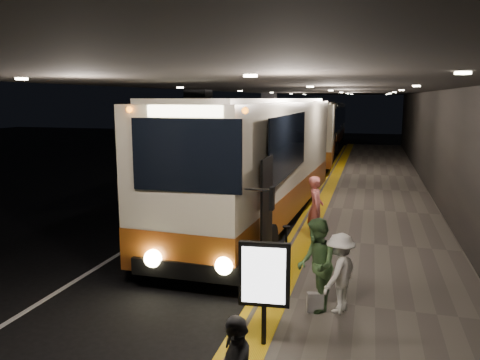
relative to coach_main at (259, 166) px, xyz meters
The scene contains 17 objects.
ground 3.61m from the coach_main, 109.47° to the right, with size 90.00×90.00×0.00m, color black.
lane_line_white 4.01m from the coach_main, 143.14° to the left, with size 0.12×50.00×0.01m, color silver.
kerb_stripe_yellow 3.14m from the coach_main, 57.83° to the left, with size 0.18×50.00×0.01m, color gold.
sidewalk 4.66m from the coach_main, 29.55° to the left, with size 4.50×50.00×0.15m, color #514C44.
tactile_strip 3.30m from the coach_main, 49.12° to the left, with size 0.50×50.00×0.01m, color gold.
terminal_wall 6.44m from the coach_main, 19.47° to the left, with size 0.10×50.00×6.00m, color black.
support_columns 2.77m from the coach_main, 156.15° to the left, with size 0.80×24.80×4.40m.
canopy 3.73m from the coach_main, 55.01° to the left, with size 9.00×50.00×0.40m, color black.
coach_main is the anchor object (origin of this frame).
coach_second 15.85m from the coach_main, 90.08° to the left, with size 3.14×12.08×3.76m.
coach_third 27.46m from the coach_main, 90.54° to the left, with size 2.42×11.36×3.57m.
passenger_boarding 2.94m from the coach_main, 42.00° to the right, with size 0.66×0.43×1.80m, color #DA6A66.
passenger_waiting_green 7.01m from the coach_main, 67.76° to the right, with size 0.86×0.53×1.76m, color #3F6337.
passenger_waiting_white 7.16m from the coach_main, 64.41° to the right, with size 0.97×0.45×1.51m, color silver.
bag_polka 7.22m from the coach_main, 67.97° to the right, with size 0.30×0.13×0.37m, color black.
info_sign 8.22m from the coach_main, 76.03° to the right, with size 0.82×0.20×1.73m.
stanchion_post 5.00m from the coach_main, 69.09° to the right, with size 0.05×0.05×1.04m, color black.
Camera 1 is at (4.53, -11.93, 4.10)m, focal length 35.00 mm.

